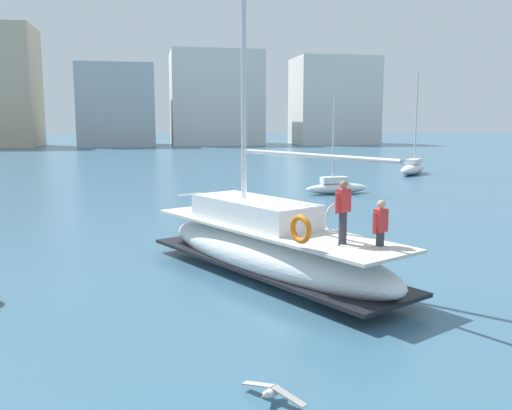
# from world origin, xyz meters

# --- Properties ---
(ground_plane) EXTENTS (400.00, 400.00, 0.00)m
(ground_plane) POSITION_xyz_m (0.00, 0.00, 0.00)
(ground_plane) COLOR #38607A
(main_sailboat) EXTENTS (6.49, 9.64, 13.30)m
(main_sailboat) POSITION_xyz_m (-0.88, -1.16, 0.91)
(main_sailboat) COLOR white
(main_sailboat) RESTS_ON ground
(moored_sloop_near) EXTENTS (4.68, 5.00, 8.63)m
(moored_sloop_near) POSITION_xyz_m (17.82, 27.05, 0.60)
(moored_sloop_near) COLOR white
(moored_sloop_near) RESTS_ON ground
(moored_catamaran) EXTENTS (4.25, 1.47, 5.82)m
(moored_catamaran) POSITION_xyz_m (7.16, 16.00, 0.47)
(moored_catamaran) COLOR white
(moored_catamaran) RESTS_ON ground
(seagull) EXTENTS (0.90, 1.04, 0.18)m
(seagull) POSITION_xyz_m (-2.30, -8.33, 0.17)
(seagull) COLOR silver
(seagull) RESTS_ON ground
(waterfront_buildings) EXTENTS (80.25, 17.78, 21.25)m
(waterfront_buildings) POSITION_xyz_m (-1.37, 91.57, 8.96)
(waterfront_buildings) COLOR #C6AD8E
(waterfront_buildings) RESTS_ON ground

